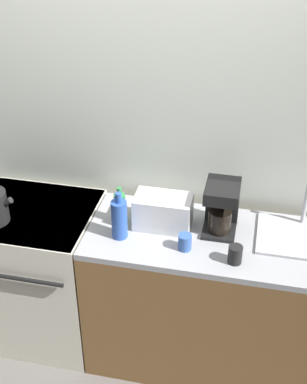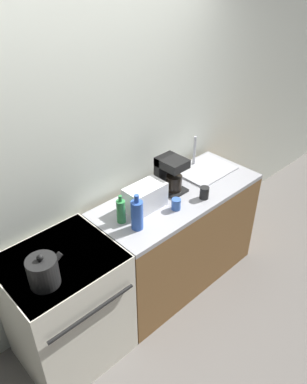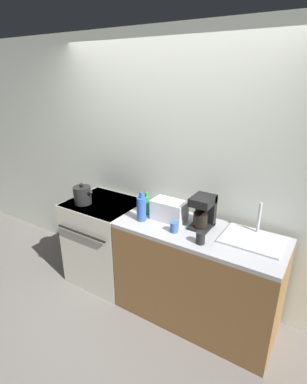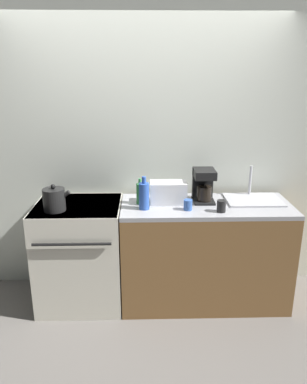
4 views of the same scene
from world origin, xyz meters
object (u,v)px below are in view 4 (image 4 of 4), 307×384
kettle (54,199)px  cup_blue (188,205)px  coffee_maker (204,184)px  stove (81,253)px  bottle_green (140,193)px  bottle_blue (144,196)px  toaster (168,192)px  cup_black (221,206)px

kettle → cup_blue: size_ratio=2.58×
kettle → coffee_maker: 1.27m
stove → bottle_green: size_ratio=4.19×
kettle → bottle_blue: bottle_blue is taller
kettle → coffee_maker: bearing=9.5°
kettle → toaster: bearing=9.5°
kettle → bottle_green: (0.70, 0.15, -0.00)m
stove → toaster: (0.78, 0.03, 0.55)m
stove → bottle_blue: size_ratio=3.37×
cup_black → cup_blue: (-0.27, 0.05, -0.00)m
cup_blue → bottle_green: bearing=157.4°
bottle_blue → cup_black: bottle_blue is taller
stove → cup_black: bearing=-9.3°
kettle → toaster: (0.94, 0.16, 0.00)m
stove → cup_blue: cup_blue is taller
toaster → bottle_blue: size_ratio=1.12×
kettle → cup_black: 1.36m
stove → bottle_blue: bottle_blue is taller
toaster → coffee_maker: 0.32m
kettle → cup_blue: kettle is taller
stove → bottle_green: bearing=2.0°
cup_blue → toaster: bearing=131.0°
stove → cup_black: cup_black is taller
bottle_green → bottle_blue: 0.14m
stove → coffee_maker: 1.25m
stove → bottle_green: bottle_green is taller
bottle_green → bottle_blue: (0.03, -0.13, 0.02)m
toaster → bottle_blue: bearing=-145.3°
kettle → bottle_blue: (0.73, 0.01, 0.02)m
stove → cup_black: 1.31m
coffee_maker → bottle_green: 0.56m
bottle_blue → bottle_green: bearing=104.4°
kettle → coffee_maker: (1.25, 0.21, 0.06)m
kettle → coffee_maker: size_ratio=0.79×
cup_black → stove: bearing=170.7°
coffee_maker → stove: bearing=-175.7°
stove → toaster: size_ratio=3.00×
stove → kettle: 0.59m
coffee_maker → cup_black: (0.11, -0.28, -0.10)m
stove → kettle: size_ratio=4.12×
toaster → cup_black: 0.48m
bottle_green → cup_black: size_ratio=2.28×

